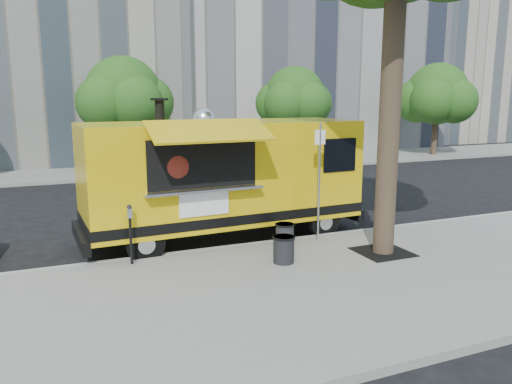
# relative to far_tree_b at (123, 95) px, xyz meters

# --- Properties ---
(ground) EXTENTS (120.00, 120.00, 0.00)m
(ground) POSITION_rel_far_tree_b_xyz_m (1.00, -12.70, -3.83)
(ground) COLOR black
(ground) RESTS_ON ground
(sidewalk) EXTENTS (60.00, 6.00, 0.15)m
(sidewalk) POSITION_rel_far_tree_b_xyz_m (1.00, -16.70, -3.76)
(sidewalk) COLOR gray
(sidewalk) RESTS_ON ground
(curb) EXTENTS (60.00, 0.14, 0.16)m
(curb) POSITION_rel_far_tree_b_xyz_m (1.00, -13.63, -3.76)
(curb) COLOR #999993
(curb) RESTS_ON ground
(far_sidewalk) EXTENTS (60.00, 5.00, 0.15)m
(far_sidewalk) POSITION_rel_far_tree_b_xyz_m (1.00, 0.80, -3.76)
(far_sidewalk) COLOR gray
(far_sidewalk) RESTS_ON ground
(building_mid) EXTENTS (20.00, 14.00, 20.00)m
(building_mid) POSITION_rel_far_tree_b_xyz_m (13.00, 10.30, 6.17)
(building_mid) COLOR #A8A29D
(building_mid) RESTS_ON ground
(building_right) EXTENTS (16.00, 12.00, 16.00)m
(building_right) POSITION_rel_far_tree_b_xyz_m (31.00, 11.30, 4.17)
(building_right) COLOR #A99F8C
(building_right) RESTS_ON ground
(tree_well) EXTENTS (1.20, 1.20, 0.02)m
(tree_well) POSITION_rel_far_tree_b_xyz_m (3.60, -15.50, -3.68)
(tree_well) COLOR black
(tree_well) RESTS_ON sidewalk
(far_tree_b) EXTENTS (3.60, 3.60, 5.50)m
(far_tree_b) POSITION_rel_far_tree_b_xyz_m (0.00, 0.00, 0.00)
(far_tree_b) COLOR #33261C
(far_tree_b) RESTS_ON far_sidewalk
(far_tree_c) EXTENTS (3.24, 3.24, 5.21)m
(far_tree_c) POSITION_rel_far_tree_b_xyz_m (9.00, -0.30, -0.12)
(far_tree_c) COLOR #33261C
(far_tree_c) RESTS_ON far_sidewalk
(far_tree_d) EXTENTS (3.78, 3.78, 5.64)m
(far_tree_d) POSITION_rel_far_tree_b_xyz_m (19.00, -0.10, 0.06)
(far_tree_d) COLOR #33261C
(far_tree_d) RESTS_ON far_sidewalk
(sign_post) EXTENTS (0.28, 0.06, 3.00)m
(sign_post) POSITION_rel_far_tree_b_xyz_m (2.55, -14.25, -1.98)
(sign_post) COLOR silver
(sign_post) RESTS_ON sidewalk
(parking_meter) EXTENTS (0.11, 0.11, 1.33)m
(parking_meter) POSITION_rel_far_tree_b_xyz_m (-2.00, -14.05, -2.85)
(parking_meter) COLOR black
(parking_meter) RESTS_ON sidewalk
(food_truck) EXTENTS (7.58, 3.73, 3.70)m
(food_truck) POSITION_rel_far_tree_b_xyz_m (0.66, -12.53, -2.09)
(food_truck) COLOR #E0B60B
(food_truck) RESTS_ON ground
(trash_bin_left) EXTENTS (0.50, 0.50, 0.60)m
(trash_bin_left) POSITION_rel_far_tree_b_xyz_m (1.11, -15.26, -3.36)
(trash_bin_left) COLOR black
(trash_bin_left) RESTS_ON sidewalk
(trash_bin_right) EXTENTS (0.48, 0.48, 0.57)m
(trash_bin_right) POSITION_rel_far_tree_b_xyz_m (1.66, -14.19, -3.38)
(trash_bin_right) COLOR black
(trash_bin_right) RESTS_ON sidewalk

